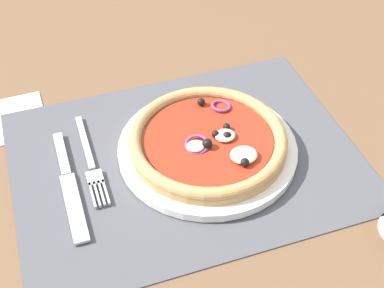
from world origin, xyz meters
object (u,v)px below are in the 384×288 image
plate (208,150)px  knife (69,185)px  fork (91,164)px  napkin (4,121)px  pizza (209,141)px

plate → knife: size_ratio=1.26×
fork → napkin: fork is taller
plate → fork: (16.06, -3.01, -0.40)cm
knife → napkin: size_ratio=1.68×
plate → fork: plate is taller
napkin → knife: bearing=113.2°
plate → knife: bearing=-0.1°
fork → plate: bearing=79.7°
knife → napkin: bearing=-156.7°
plate → pizza: 1.71cm
pizza → fork: pizza is taller
fork → knife: bearing=-49.4°
plate → napkin: 31.37cm
pizza → knife: bearing=-0.2°
knife → napkin: (7.07, -16.52, -0.47)cm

